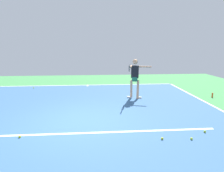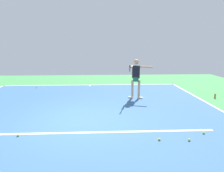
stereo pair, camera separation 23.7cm
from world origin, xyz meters
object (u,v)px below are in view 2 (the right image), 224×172
tennis_ball_centre_court (189,140)px  tennis_ball_by_sideline (37,87)px  tennis_ball_far_corner (204,133)px  tennis_ball_by_baseline (18,135)px  tennis_player (136,76)px  water_bottle (215,96)px  tennis_ball_near_player (159,139)px

tennis_ball_centre_court → tennis_ball_by_sideline: 9.20m
tennis_ball_far_corner → tennis_ball_by_baseline: bearing=-1.0°
tennis_ball_by_sideline → tennis_ball_far_corner: (-6.80, 6.41, 0.00)m
tennis_player → water_bottle: (-3.79, 0.13, -0.98)m
tennis_ball_by_sideline → tennis_ball_by_baseline: 6.52m
tennis_ball_near_player → tennis_ball_by_baseline: size_ratio=1.00×
tennis_ball_by_baseline → tennis_ball_near_player: bearing=173.9°
tennis_player → tennis_ball_near_player: size_ratio=28.18×
tennis_player → tennis_ball_by_sideline: 6.16m
tennis_ball_centre_court → water_bottle: 5.08m
tennis_ball_by_baseline → tennis_ball_far_corner: 5.21m
tennis_player → water_bottle: tennis_player is taller
water_bottle → tennis_ball_centre_court: bearing=52.9°
tennis_player → tennis_ball_centre_court: tennis_player is taller
tennis_ball_centre_court → tennis_ball_by_sideline: size_ratio=1.00×
tennis_ball_near_player → tennis_ball_by_baseline: bearing=-6.1°
tennis_ball_far_corner → tennis_ball_by_sideline: bearing=-43.3°
tennis_ball_centre_court → tennis_ball_by_sideline: bearing=-47.6°
tennis_player → tennis_ball_far_corner: tennis_player is taller
tennis_ball_by_baseline → tennis_ball_centre_court: bearing=174.1°
tennis_ball_centre_court → tennis_ball_by_baseline: size_ratio=1.00×
tennis_player → tennis_ball_by_sideline: tennis_player is taller
tennis_ball_centre_court → tennis_ball_far_corner: (-0.59, -0.38, 0.00)m
tennis_ball_by_sideline → tennis_ball_by_baseline: size_ratio=1.00×
tennis_player → tennis_ball_far_corner: bearing=124.7°
tennis_ball_near_player → tennis_ball_centre_court: bearing=175.0°
tennis_ball_by_sideline → tennis_ball_near_player: bearing=128.9°
water_bottle → tennis_player: bearing=-1.9°
tennis_ball_centre_court → tennis_ball_far_corner: bearing=-147.0°
tennis_ball_centre_court → tennis_ball_by_baseline: bearing=-5.9°
tennis_player → tennis_ball_near_player: (0.05, 4.11, -1.05)m
tennis_ball_by_sideline → water_bottle: (-9.27, 2.75, 0.08)m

